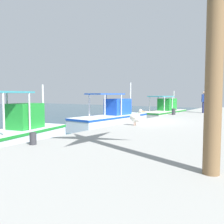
# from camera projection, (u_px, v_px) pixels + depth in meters

# --- Properties ---
(fishing_boat_second) EXTENTS (5.66, 2.92, 2.84)m
(fishing_boat_second) POSITION_uv_depth(u_px,v_px,m) (17.00, 132.00, 10.80)
(fishing_boat_second) COLOR white
(fishing_boat_second) RESTS_ON ground
(fishing_boat_third) EXTENTS (6.60, 2.48, 3.22)m
(fishing_boat_third) POSITION_uv_depth(u_px,v_px,m) (112.00, 118.00, 16.64)
(fishing_boat_third) COLOR white
(fishing_boat_third) RESTS_ON ground
(fishing_boat_fourth) EXTENTS (6.39, 2.48, 2.68)m
(fishing_boat_fourth) POSITION_uv_depth(u_px,v_px,m) (164.00, 112.00, 22.48)
(fishing_boat_fourth) COLOR silver
(fishing_boat_fourth) RESTS_ON ground
(pelican) EXTENTS (0.40, 0.96, 0.82)m
(pelican) POSITION_uv_depth(u_px,v_px,m) (136.00, 117.00, 11.78)
(pelican) COLOR tan
(pelican) RESTS_ON quay_pier
(fisherman_standing) EXTENTS (0.58, 0.30, 1.77)m
(fisherman_standing) POSITION_uv_depth(u_px,v_px,m) (204.00, 101.00, 19.74)
(fisherman_standing) COLOR #1E234C
(fisherman_standing) RESTS_ON quay_pier
(mooring_bollard_nearest) EXTENTS (0.20, 0.20, 0.38)m
(mooring_bollard_nearest) POSITION_uv_depth(u_px,v_px,m) (33.00, 138.00, 7.33)
(mooring_bollard_nearest) COLOR #333338
(mooring_bollard_nearest) RESTS_ON quay_pier
(mooring_bollard_second) EXTENTS (0.27, 0.27, 0.47)m
(mooring_bollard_second) POSITION_uv_depth(u_px,v_px,m) (174.00, 112.00, 17.99)
(mooring_bollard_second) COLOR #333338
(mooring_bollard_second) RESTS_ON quay_pier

